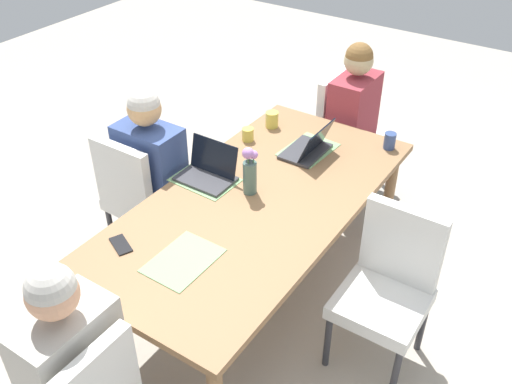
% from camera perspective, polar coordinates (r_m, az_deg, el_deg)
% --- Properties ---
extents(ground_plane, '(10.00, 10.00, 0.00)m').
position_cam_1_polar(ground_plane, '(3.62, 0.00, -10.07)').
color(ground_plane, '#B2A899').
extents(dining_table, '(2.09, 1.02, 0.73)m').
position_cam_1_polar(dining_table, '(3.19, 0.00, -1.75)').
color(dining_table, olive).
rests_on(dining_table, ground_plane).
extents(chair_head_left_left_near, '(0.44, 0.44, 0.90)m').
position_cam_1_polar(chair_head_left_left_near, '(4.34, 8.88, 6.29)').
color(chair_head_left_left_near, silver).
rests_on(chair_head_left_left_near, ground_plane).
extents(person_head_left_left_near, '(0.40, 0.36, 1.19)m').
position_cam_1_polar(person_head_left_left_near, '(4.25, 9.45, 6.00)').
color(person_head_left_left_near, '#2D2D33').
rests_on(person_head_left_left_near, ground_plane).
extents(chair_near_left_far, '(0.44, 0.44, 0.90)m').
position_cam_1_polar(chair_near_left_far, '(3.66, -11.57, -0.10)').
color(chair_near_left_far, silver).
rests_on(chair_near_left_far, ground_plane).
extents(person_near_left_far, '(0.36, 0.40, 1.19)m').
position_cam_1_polar(person_near_left_far, '(3.65, -10.14, 0.52)').
color(person_near_left_far, '#2D2D33').
rests_on(person_near_left_far, ground_plane).
extents(chair_far_right_near, '(0.44, 0.44, 0.90)m').
position_cam_1_polar(chair_far_right_near, '(3.05, 13.11, -8.78)').
color(chair_far_right_near, silver).
rests_on(chair_far_right_near, ground_plane).
extents(flower_vase, '(0.09, 0.08, 0.29)m').
position_cam_1_polar(flower_vase, '(3.12, -0.63, 2.13)').
color(flower_vase, '#4C6B60').
rests_on(flower_vase, dining_table).
extents(placemat_head_left_left_near, '(0.38, 0.29, 0.00)m').
position_cam_1_polar(placemat_head_left_left_near, '(3.60, 5.24, 4.23)').
color(placemat_head_left_left_near, '#7FAD70').
rests_on(placemat_head_left_left_near, dining_table).
extents(placemat_head_right_left_mid, '(0.36, 0.26, 0.00)m').
position_cam_1_polar(placemat_head_right_left_mid, '(2.78, -7.27, -6.78)').
color(placemat_head_right_left_mid, '#7FAD70').
rests_on(placemat_head_right_left_mid, dining_table).
extents(placemat_near_left_far, '(0.27, 0.37, 0.00)m').
position_cam_1_polar(placemat_near_left_far, '(3.31, -5.11, 1.20)').
color(placemat_near_left_far, '#7FAD70').
rests_on(placemat_near_left_far, dining_table).
extents(laptop_head_left_left_near, '(0.32, 0.22, 0.20)m').
position_cam_1_polar(laptop_head_left_left_near, '(3.54, 5.28, 4.40)').
color(laptop_head_left_left_near, '#38383D').
rests_on(laptop_head_left_left_near, dining_table).
extents(laptop_near_left_far, '(0.22, 0.32, 0.21)m').
position_cam_1_polar(laptop_near_left_far, '(3.30, -4.80, 2.00)').
color(laptop_near_left_far, '#38383D').
rests_on(laptop_near_left_far, dining_table).
extents(coffee_mug_near_left, '(0.09, 0.09, 0.11)m').
position_cam_1_polar(coffee_mug_near_left, '(3.82, 1.60, 7.24)').
color(coffee_mug_near_left, '#DBC64C').
rests_on(coffee_mug_near_left, dining_table).
extents(coffee_mug_near_right, '(0.08, 0.08, 0.08)m').
position_cam_1_polar(coffee_mug_near_right, '(3.67, -0.82, 5.76)').
color(coffee_mug_near_right, '#DBC64C').
rests_on(coffee_mug_near_right, dining_table).
extents(coffee_mug_centre_left, '(0.07, 0.07, 0.11)m').
position_cam_1_polar(coffee_mug_centre_left, '(3.67, 13.19, 4.99)').
color(coffee_mug_centre_left, '#33477A').
rests_on(coffee_mug_centre_left, dining_table).
extents(phone_black, '(0.13, 0.17, 0.01)m').
position_cam_1_polar(phone_black, '(2.92, -13.33, -5.14)').
color(phone_black, black).
rests_on(phone_black, dining_table).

